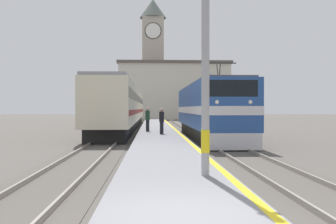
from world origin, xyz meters
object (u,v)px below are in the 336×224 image
object	(u,v)px
passenger_train	(126,107)
catenary_mast	(211,28)
locomotive_train	(208,111)
second_waiting_passenger	(148,119)
clock_tower	(153,55)
person_on_platform	(162,120)

from	to	relation	value
passenger_train	catenary_mast	distance (m)	31.78
locomotive_train	second_waiting_passenger	xyz separation A→B (m)	(-4.18, 3.33, -0.64)
passenger_train	second_waiting_passenger	world-z (taller)	passenger_train
locomotive_train	clock_tower	distance (m)	54.52
catenary_mast	second_waiting_passenger	size ratio (longest dim) A/B	4.13
passenger_train	person_on_platform	world-z (taller)	passenger_train
passenger_train	catenary_mast	xyz separation A→B (m)	(4.28, -31.43, 1.98)
locomotive_train	person_on_platform	world-z (taller)	locomotive_train
locomotive_train	person_on_platform	size ratio (longest dim) A/B	9.50
locomotive_train	person_on_platform	distance (m)	3.27
person_on_platform	second_waiting_passenger	size ratio (longest dim) A/B	0.97
passenger_train	locomotive_train	bearing A→B (deg)	-66.11
locomotive_train	clock_tower	world-z (taller)	clock_tower
locomotive_train	person_on_platform	xyz separation A→B (m)	(-3.19, 0.20, -0.68)
catenary_mast	person_on_platform	xyz separation A→B (m)	(-0.85, 16.69, -2.93)
locomotive_train	clock_tower	size ratio (longest dim) A/B	0.69
locomotive_train	second_waiting_passenger	distance (m)	5.39
second_waiting_passenger	person_on_platform	bearing A→B (deg)	-72.42
catenary_mast	person_on_platform	distance (m)	16.97
clock_tower	second_waiting_passenger	bearing A→B (deg)	-90.75
passenger_train	clock_tower	bearing A→B (deg)	85.38
person_on_platform	locomotive_train	bearing A→B (deg)	-3.65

